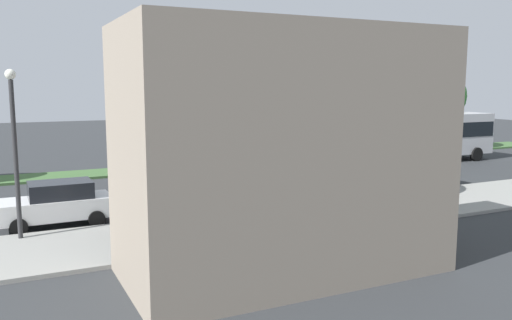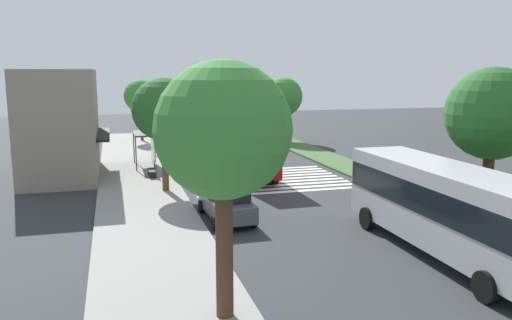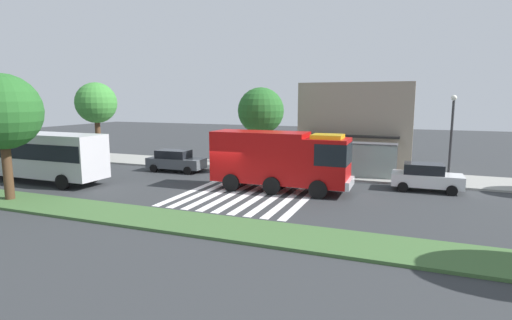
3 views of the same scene
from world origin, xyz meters
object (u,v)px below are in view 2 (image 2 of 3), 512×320
object	(u,v)px
bus_stop_shelter	(148,142)
bench_near_shelter	(153,170)
street_lamp	(153,113)
sidewalk_tree_far_west	(223,132)
sidewalk_tree_west	(164,110)
transit_bus	(447,204)
median_tree_center	(283,97)
fire_truck	(243,145)
sidewalk_tree_east	(141,96)
parked_car_west	(227,202)
parked_car_east	(159,126)
parked_car_mid	(178,148)
median_tree_west	(492,114)

from	to	relation	value
bus_stop_shelter	bench_near_shelter	size ratio (longest dim) A/B	2.19
street_lamp	sidewalk_tree_far_west	size ratio (longest dim) A/B	0.82
sidewalk_tree_west	transit_bus	bearing A→B (deg)	-145.69
sidewalk_tree_far_west	median_tree_center	world-z (taller)	sidewalk_tree_far_west
transit_bus	street_lamp	world-z (taller)	street_lamp
fire_truck	sidewalk_tree_east	bearing A→B (deg)	15.20
bench_near_shelter	bus_stop_shelter	bearing A→B (deg)	-0.21
parked_car_west	transit_bus	size ratio (longest dim) A/B	0.42
bench_near_shelter	sidewalk_tree_west	bearing A→B (deg)	-175.04
parked_car_east	parked_car_west	bearing A→B (deg)	-179.41
transit_bus	median_tree_center	bearing A→B (deg)	172.54
parked_car_east	sidewalk_tree_far_west	size ratio (longest dim) A/B	0.62
bench_near_shelter	sidewalk_tree_far_west	world-z (taller)	sidewalk_tree_far_west
transit_bus	bench_near_shelter	size ratio (longest dim) A/B	6.91
fire_truck	parked_car_mid	world-z (taller)	fire_truck
sidewalk_tree_east	median_tree_center	xyz separation A→B (m)	(-3.59, -13.78, -0.09)
sidewalk_tree_west	sidewalk_tree_east	xyz separation A→B (m)	(23.30, -0.00, -0.23)
parked_car_west	transit_bus	world-z (taller)	transit_bus
parked_car_east	fire_truck	bearing A→B (deg)	-171.91
transit_bus	sidewalk_tree_far_west	world-z (taller)	sidewalk_tree_far_west
parked_car_west	street_lamp	xyz separation A→B (m)	(19.93, 1.80, 2.75)
transit_bus	bus_stop_shelter	bearing A→B (deg)	-155.97
bus_stop_shelter	bench_near_shelter	world-z (taller)	bus_stop_shelter
parked_car_mid	street_lamp	world-z (taller)	street_lamp
parked_car_west	street_lamp	distance (m)	20.20
parked_car_mid	street_lamp	xyz separation A→B (m)	(1.42, 1.80, 2.75)
median_tree_center	sidewalk_tree_far_west	bearing A→B (deg)	159.04
fire_truck	bus_stop_shelter	bearing A→B (deg)	50.59
parked_car_mid	bus_stop_shelter	size ratio (longest dim) A/B	1.21
parked_car_east	sidewalk_tree_west	bearing A→B (deg)	176.31
parked_car_west	bench_near_shelter	bearing A→B (deg)	11.61
parked_car_mid	bench_near_shelter	xyz separation A→B (m)	(-7.63, 2.58, -0.30)
parked_car_west	parked_car_mid	world-z (taller)	parked_car_mid
street_lamp	sidewalk_tree_far_west	world-z (taller)	sidewalk_tree_far_west
fire_truck	median_tree_west	distance (m)	16.21
parked_car_west	bench_near_shelter	world-z (taller)	parked_car_west
parked_car_mid	sidewalk_tree_west	xyz separation A→B (m)	(-12.05, 2.20, 3.95)
fire_truck	median_tree_west	world-z (taller)	median_tree_west
median_tree_center	transit_bus	bearing A→B (deg)	172.10
median_tree_west	parked_car_west	bearing A→B (deg)	72.82
fire_truck	street_lamp	distance (m)	11.23
median_tree_west	sidewalk_tree_west	bearing A→B (deg)	53.91
sidewalk_tree_east	parked_car_east	bearing A→B (deg)	-19.73
fire_truck	parked_car_west	bearing A→B (deg)	160.73
sidewalk_tree_far_west	sidewalk_tree_east	xyz separation A→B (m)	(39.58, -0.00, -0.76)
fire_truck	sidewalk_tree_east	size ratio (longest dim) A/B	1.44
street_lamp	median_tree_center	distance (m)	14.79
parked_car_west	median_tree_west	world-z (taller)	median_tree_west
fire_truck	parked_car_east	distance (m)	26.05
fire_truck	median_tree_center	xyz separation A→B (m)	(16.07, -8.19, 2.41)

